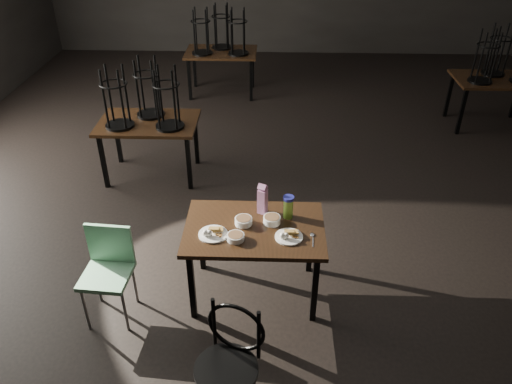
{
  "coord_description": "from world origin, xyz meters",
  "views": [
    {
      "loc": [
        -0.35,
        -4.76,
        3.31
      ],
      "look_at": [
        -0.49,
        -0.95,
        0.85
      ],
      "focal_mm": 35.0,
      "sensor_mm": 36.0,
      "label": 1
    }
  ],
  "objects_px": {
    "main_table": "(254,234)",
    "water_bottle": "(288,207)",
    "school_chair": "(108,265)",
    "juice_carton": "(262,199)",
    "bentwood_chair": "(230,356)"
  },
  "relations": [
    {
      "from": "bentwood_chair",
      "to": "water_bottle",
      "type": "bearing_deg",
      "value": 91.87
    },
    {
      "from": "main_table",
      "to": "water_bottle",
      "type": "bearing_deg",
      "value": 29.03
    },
    {
      "from": "juice_carton",
      "to": "bentwood_chair",
      "type": "bearing_deg",
      "value": -97.38
    },
    {
      "from": "main_table",
      "to": "water_bottle",
      "type": "height_order",
      "value": "water_bottle"
    },
    {
      "from": "main_table",
      "to": "juice_carton",
      "type": "distance_m",
      "value": 0.32
    },
    {
      "from": "bentwood_chair",
      "to": "school_chair",
      "type": "distance_m",
      "value": 1.44
    },
    {
      "from": "juice_carton",
      "to": "main_table",
      "type": "bearing_deg",
      "value": -105.65
    },
    {
      "from": "water_bottle",
      "to": "school_chair",
      "type": "xyz_separation_m",
      "value": [
        -1.51,
        -0.43,
        -0.34
      ]
    },
    {
      "from": "water_bottle",
      "to": "school_chair",
      "type": "relative_size",
      "value": 0.25
    },
    {
      "from": "bentwood_chair",
      "to": "school_chair",
      "type": "height_order",
      "value": "bentwood_chair"
    },
    {
      "from": "water_bottle",
      "to": "bentwood_chair",
      "type": "relative_size",
      "value": 0.23
    },
    {
      "from": "main_table",
      "to": "water_bottle",
      "type": "xyz_separation_m",
      "value": [
        0.29,
        0.16,
        0.19
      ]
    },
    {
      "from": "main_table",
      "to": "water_bottle",
      "type": "distance_m",
      "value": 0.38
    },
    {
      "from": "bentwood_chair",
      "to": "school_chair",
      "type": "xyz_separation_m",
      "value": [
        -1.1,
        0.92,
        -0.03
      ]
    },
    {
      "from": "juice_carton",
      "to": "school_chair",
      "type": "distance_m",
      "value": 1.43
    }
  ]
}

